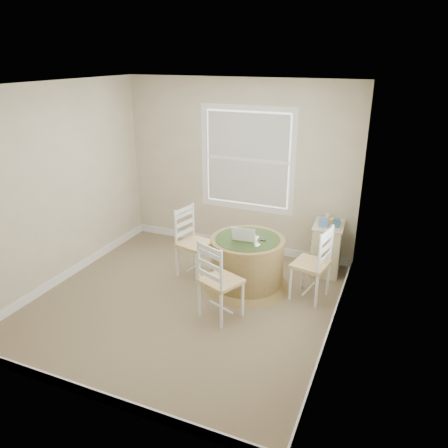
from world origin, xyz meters
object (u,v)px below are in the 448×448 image
at_px(chair_left, 195,243).
at_px(laptop, 245,237).
at_px(corner_chest, 327,248).
at_px(chair_right, 311,264).
at_px(round_table, 247,260).
at_px(chair_near, 221,280).

distance_m(chair_left, laptop, 0.80).
xyz_separation_m(chair_left, corner_chest, (1.66, 0.80, -0.11)).
bearing_deg(chair_right, corner_chest, -173.42).
height_order(chair_left, corner_chest, chair_left).
distance_m(round_table, chair_left, 0.78).
xyz_separation_m(chair_near, chair_right, (0.86, 0.82, 0.00)).
height_order(chair_near, chair_right, same).
bearing_deg(corner_chest, chair_left, -157.94).
relative_size(chair_left, laptop, 2.94).
xyz_separation_m(round_table, laptop, (-0.02, -0.03, 0.34)).
bearing_deg(chair_right, chair_near, -35.44).
xyz_separation_m(chair_right, corner_chest, (0.06, 0.80, -0.11)).
bearing_deg(chair_near, chair_right, -113.59).
distance_m(chair_right, laptop, 0.88).
xyz_separation_m(round_table, chair_near, (-0.03, -0.79, 0.10)).
xyz_separation_m(chair_left, chair_near, (0.75, -0.82, 0.00)).
height_order(chair_near, corner_chest, chair_near).
distance_m(chair_right, corner_chest, 0.81).
relative_size(chair_left, chair_near, 1.00).
xyz_separation_m(chair_left, chair_right, (1.60, 0.00, 0.00)).
xyz_separation_m(round_table, chair_right, (0.82, 0.03, 0.10)).
xyz_separation_m(chair_left, laptop, (0.76, -0.06, 0.24)).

